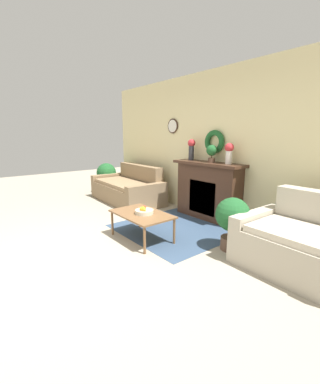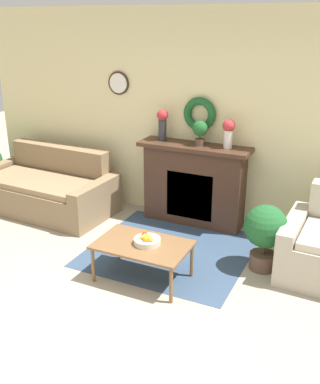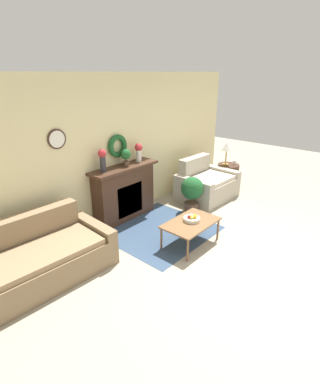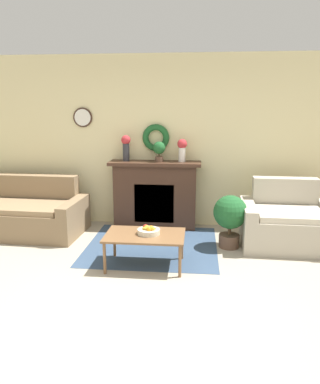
% 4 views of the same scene
% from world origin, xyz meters
% --- Properties ---
extents(ground_plane, '(16.00, 16.00, 0.00)m').
position_xyz_m(ground_plane, '(0.00, 0.00, 0.00)').
color(ground_plane, '#9E937F').
extents(floor_rug, '(1.80, 1.71, 0.01)m').
position_xyz_m(floor_rug, '(-0.05, 1.69, 0.00)').
color(floor_rug, '#334760').
rests_on(floor_rug, ground_plane).
extents(wall_back, '(6.80, 0.16, 2.70)m').
position_xyz_m(wall_back, '(-0.00, 2.74, 1.35)').
color(wall_back, beige).
rests_on(wall_back, ground_plane).
extents(fireplace, '(1.43, 0.41, 1.07)m').
position_xyz_m(fireplace, '(-0.11, 2.54, 0.54)').
color(fireplace, '#42281C').
rests_on(fireplace, ground_plane).
extents(couch_left, '(1.98, 1.07, 0.84)m').
position_xyz_m(couch_left, '(-2.14, 2.07, 0.30)').
color(couch_left, '#846B4C').
rests_on(couch_left, ground_plane).
extents(loveseat_right, '(1.29, 1.01, 0.90)m').
position_xyz_m(loveseat_right, '(1.83, 1.93, 0.31)').
color(loveseat_right, '#B2A893').
rests_on(loveseat_right, ground_plane).
extents(coffee_table, '(0.95, 0.61, 0.41)m').
position_xyz_m(coffee_table, '(-0.05, 1.00, 0.37)').
color(coffee_table, brown).
rests_on(coffee_table, ground_plane).
extents(fruit_bowl, '(0.27, 0.27, 0.12)m').
position_xyz_m(fruit_bowl, '(-0.01, 1.01, 0.45)').
color(fruit_bowl, beige).
rests_on(fruit_bowl, coffee_table).
extents(side_table_by_loveseat, '(0.53, 0.53, 0.57)m').
position_xyz_m(side_table_by_loveseat, '(2.78, 1.90, 0.29)').
color(side_table_by_loveseat, '#42281C').
rests_on(side_table_by_loveseat, ground_plane).
extents(table_lamp, '(0.28, 0.28, 0.55)m').
position_xyz_m(table_lamp, '(2.71, 1.96, 1.01)').
color(table_lamp, '#B28E42').
rests_on(table_lamp, side_table_by_loveseat).
extents(mug, '(0.08, 0.08, 0.10)m').
position_xyz_m(mug, '(2.90, 1.81, 0.62)').
color(mug, silver).
rests_on(mug, side_table_by_loveseat).
extents(vase_on_mantel_left, '(0.15, 0.15, 0.40)m').
position_xyz_m(vase_on_mantel_left, '(-0.56, 2.54, 1.30)').
color(vase_on_mantel_left, '#2D2D33').
rests_on(vase_on_mantel_left, fireplace).
extents(vase_on_mantel_right, '(0.15, 0.15, 0.35)m').
position_xyz_m(vase_on_mantel_right, '(0.31, 2.54, 1.27)').
color(vase_on_mantel_right, silver).
rests_on(vase_on_mantel_right, fireplace).
extents(potted_plant_on_mantel, '(0.19, 0.19, 0.31)m').
position_xyz_m(potted_plant_on_mantel, '(-0.04, 2.52, 1.26)').
color(potted_plant_on_mantel, brown).
rests_on(potted_plant_on_mantel, fireplace).
extents(potted_plant_floor_by_loveseat, '(0.46, 0.46, 0.73)m').
position_xyz_m(potted_plant_floor_by_loveseat, '(1.02, 1.74, 0.45)').
color(potted_plant_floor_by_loveseat, brown).
rests_on(potted_plant_floor_by_loveseat, ground_plane).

